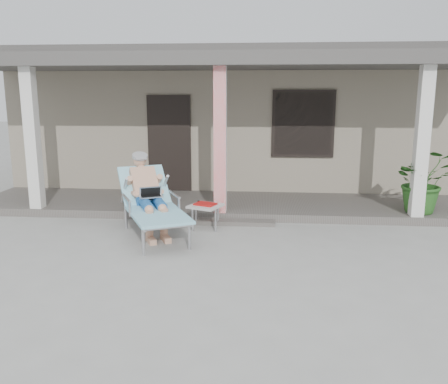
# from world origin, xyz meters

# --- Properties ---
(ground) EXTENTS (60.00, 60.00, 0.00)m
(ground) POSITION_xyz_m (0.00, 0.00, 0.00)
(ground) COLOR #9E9E99
(ground) RESTS_ON ground
(house) EXTENTS (10.40, 5.40, 3.30)m
(house) POSITION_xyz_m (0.00, 6.50, 1.67)
(house) COLOR gray
(house) RESTS_ON ground
(porch_deck) EXTENTS (10.00, 2.00, 0.15)m
(porch_deck) POSITION_xyz_m (0.00, 3.00, 0.07)
(porch_deck) COLOR #605B56
(porch_deck) RESTS_ON ground
(porch_overhang) EXTENTS (10.00, 2.30, 2.85)m
(porch_overhang) POSITION_xyz_m (0.00, 2.95, 2.79)
(porch_overhang) COLOR silver
(porch_overhang) RESTS_ON porch_deck
(porch_step) EXTENTS (2.00, 0.30, 0.07)m
(porch_step) POSITION_xyz_m (0.00, 1.85, 0.04)
(porch_step) COLOR #605B56
(porch_step) RESTS_ON ground
(lounger) EXTENTS (1.61, 2.17, 1.37)m
(lounger) POSITION_xyz_m (-1.07, 1.19, 0.85)
(lounger) COLOR #B7B7BC
(lounger) RESTS_ON ground
(side_table) EXTENTS (0.64, 0.64, 0.44)m
(side_table) POSITION_xyz_m (-0.20, 1.56, 0.37)
(side_table) COLOR beige
(side_table) RESTS_ON ground
(potted_palm) EXTENTS (1.16, 1.04, 1.16)m
(potted_palm) POSITION_xyz_m (3.68, 2.44, 0.73)
(potted_palm) COLOR #26591E
(potted_palm) RESTS_ON porch_deck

